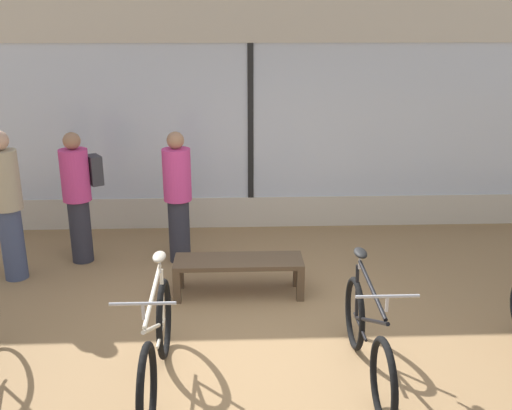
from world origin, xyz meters
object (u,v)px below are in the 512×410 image
(bicycle_left, at_px, (157,347))
(customer_near_rack, at_px, (7,203))
(customer_by_window, at_px, (178,195))
(display_bench, at_px, (239,265))
(customer_mid_floor, at_px, (79,193))
(bicycle_right, at_px, (367,339))

(bicycle_left, distance_m, customer_near_rack, 2.97)
(bicycle_left, height_order, customer_by_window, customer_by_window)
(bicycle_left, relative_size, display_bench, 1.26)
(customer_mid_floor, bearing_deg, customer_by_window, -2.54)
(bicycle_right, xyz_separation_m, customer_near_rack, (-3.65, 2.12, 0.55))
(customer_mid_floor, bearing_deg, customer_near_rack, -143.88)
(bicycle_right, bearing_deg, customer_by_window, 124.80)
(bicycle_right, bearing_deg, customer_near_rack, 149.87)
(customer_near_rack, bearing_deg, bicycle_left, -48.78)
(customer_near_rack, relative_size, customer_mid_floor, 1.07)
(display_bench, height_order, customer_near_rack, customer_near_rack)
(bicycle_left, relative_size, customer_mid_floor, 1.08)
(customer_near_rack, height_order, customer_by_window, customer_near_rack)
(display_bench, relative_size, customer_near_rack, 0.80)
(customer_mid_floor, bearing_deg, bicycle_left, -64.95)
(display_bench, height_order, customer_by_window, customer_by_window)
(bicycle_right, relative_size, customer_mid_floor, 1.04)
(display_bench, bearing_deg, customer_near_rack, 168.81)
(bicycle_left, bearing_deg, bicycle_right, 2.62)
(bicycle_left, height_order, customer_near_rack, customer_near_rack)
(customer_near_rack, bearing_deg, display_bench, -11.19)
(display_bench, distance_m, customer_by_window, 1.30)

